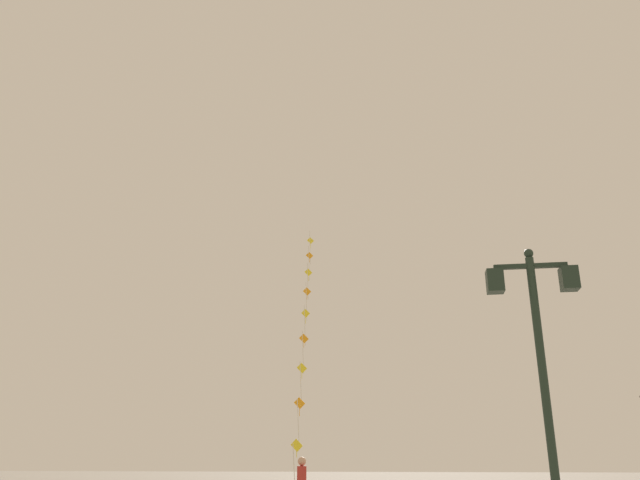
% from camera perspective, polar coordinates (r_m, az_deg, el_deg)
% --- Properties ---
extents(twin_lantern_lamp_post, '(1.51, 0.28, 5.09)m').
position_cam_1_polar(twin_lantern_lamp_post, '(11.05, 19.42, -8.54)').
color(twin_lantern_lamp_post, '#1E2D23').
rests_on(twin_lantern_lamp_post, ground_plane).
extents(kite_train, '(2.11, 15.03, 13.72)m').
position_cam_1_polar(kite_train, '(26.90, -1.40, -7.82)').
color(kite_train, brown).
rests_on(kite_train, ground_plane).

